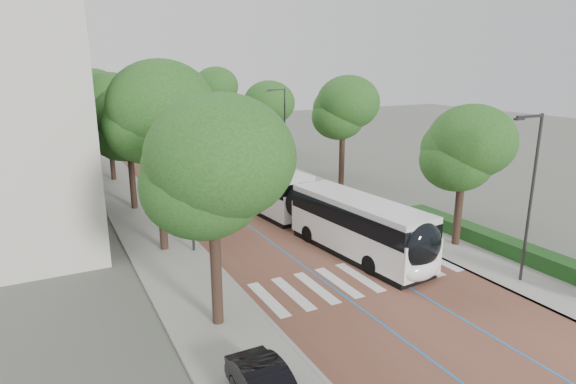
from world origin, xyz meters
The scene contains 19 objects.
ground centered at (0.00, 0.00, 0.00)m, with size 160.00×160.00×0.00m, color #51544C.
road centered at (0.00, 40.00, 0.01)m, with size 11.00×140.00×0.02m, color brown.
sidewalk_left centered at (-7.50, 40.00, 0.06)m, with size 4.00×140.00×0.12m, color gray.
sidewalk_right centered at (7.50, 40.00, 0.06)m, with size 4.00×140.00×0.12m, color gray.
kerb_left centered at (-5.60, 40.00, 0.06)m, with size 0.20×140.00×0.14m, color gray.
kerb_right centered at (5.60, 40.00, 0.06)m, with size 0.20×140.00×0.14m, color gray.
zebra_crossing centered at (0.20, 1.00, 0.03)m, with size 10.55×3.60×0.01m.
lane_line_left centered at (-1.60, 40.00, 0.02)m, with size 0.12×126.00×0.01m, color #2268AC.
lane_line_right centered at (1.60, 40.00, 0.02)m, with size 0.12×126.00×0.01m, color #2268AC.
hedge centered at (9.10, 0.00, 0.52)m, with size 1.20×14.00×0.80m, color #184016.
streetlight_near centered at (6.62, -3.00, 4.82)m, with size 1.82×0.20×8.00m.
streetlight_far centered at (6.62, 22.00, 4.82)m, with size 1.82×0.20×8.00m.
lamp_post_left centered at (-6.10, 8.00, 4.12)m, with size 0.14×0.14×8.00m, color #2C2C2E.
trees_left centered at (-7.50, 25.14, 6.59)m, with size 5.67×60.63×9.92m.
trees_right centered at (7.70, 25.57, 6.29)m, with size 5.76×47.27×9.31m.
lead_bus centered at (1.46, 7.30, 1.63)m, with size 4.21×18.55×3.20m.
bus_queued_0 centered at (1.94, 22.94, 1.62)m, with size 3.18×12.51×3.20m.
bus_queued_1 centered at (2.68, 37.14, 1.62)m, with size 3.10×12.50×3.20m.
bus_queued_2 centered at (2.38, 49.57, 1.62)m, with size 2.59×12.41×3.20m.
Camera 1 is at (-13.04, -16.78, 10.23)m, focal length 30.00 mm.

